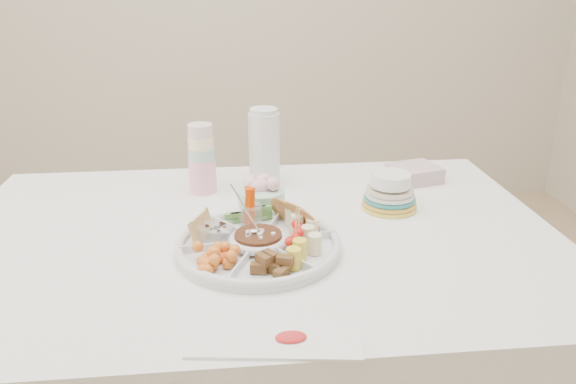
{
  "coord_description": "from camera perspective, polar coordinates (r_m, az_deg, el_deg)",
  "views": [
    {
      "loc": [
        -0.05,
        -1.27,
        1.37
      ],
      "look_at": [
        0.08,
        -0.0,
        0.86
      ],
      "focal_mm": 35.0,
      "sensor_mm": 36.0,
      "label": 1
    }
  ],
  "objects": [
    {
      "name": "plate_stack",
      "position": [
        1.56,
        10.31,
        0.04
      ],
      "size": [
        0.15,
        0.15,
        0.1
      ],
      "primitive_type": "cylinder",
      "rotation": [
        0.0,
        0.0,
        0.01
      ],
      "color": "yellow",
      "rests_on": "dining_table"
    },
    {
      "name": "carrot_cucumber",
      "position": [
        1.41,
        -4.0,
        -1.32
      ],
      "size": [
        0.12,
        0.12,
        0.1
      ],
      "primitive_type": null,
      "rotation": [
        0.0,
        0.0,
        0.12
      ],
      "color": "#E64100",
      "rests_on": "party_tray"
    },
    {
      "name": "placemat",
      "position": [
        1.03,
        -1.42,
        -14.9
      ],
      "size": [
        0.32,
        0.14,
        0.01
      ],
      "primitive_type": "cube",
      "rotation": [
        0.0,
        0.0,
        -0.13
      ],
      "color": "white",
      "rests_on": "dining_table"
    },
    {
      "name": "party_tray",
      "position": [
        1.31,
        -3.03,
        -5.15
      ],
      "size": [
        0.42,
        0.42,
        0.04
      ],
      "primitive_type": "cylinder",
      "rotation": [
        0.0,
        0.0,
        0.12
      ],
      "color": "silver",
      "rests_on": "dining_table"
    },
    {
      "name": "thermos",
      "position": [
        1.69,
        -2.42,
        4.62
      ],
      "size": [
        0.1,
        0.1,
        0.24
      ],
      "primitive_type": "cylinder",
      "rotation": [
        0.0,
        0.0,
        0.02
      ],
      "color": "white",
      "rests_on": "dining_table"
    },
    {
      "name": "flower_bowl",
      "position": [
        1.52,
        -2.71,
        -0.33
      ],
      "size": [
        0.13,
        0.13,
        0.1
      ],
      "primitive_type": "cylinder",
      "rotation": [
        0.0,
        0.0,
        -0.02
      ],
      "color": "silver",
      "rests_on": "dining_table"
    },
    {
      "name": "dining_table",
      "position": [
        1.62,
        -2.95,
        -16.3
      ],
      "size": [
        1.52,
        1.02,
        0.76
      ],
      "primitive_type": "cube",
      "color": "white",
      "rests_on": "floor"
    },
    {
      "name": "napkin_stack",
      "position": [
        1.79,
        12.7,
        1.86
      ],
      "size": [
        0.17,
        0.16,
        0.05
      ],
      "primitive_type": "cube",
      "rotation": [
        0.0,
        0.0,
        0.26
      ],
      "color": "#C3A3AB",
      "rests_on": "dining_table"
    },
    {
      "name": "pita_raisins",
      "position": [
        1.35,
        -8.25,
        -3.56
      ],
      "size": [
        0.13,
        0.13,
        0.06
      ],
      "primitive_type": null,
      "rotation": [
        0.0,
        0.0,
        0.12
      ],
      "color": "#E6C981",
      "rests_on": "party_tray"
    },
    {
      "name": "cup_stack",
      "position": [
        1.65,
        -8.77,
        3.62
      ],
      "size": [
        0.1,
        0.1,
        0.22
      ],
      "primitive_type": "cylinder",
      "rotation": [
        0.0,
        0.0,
        -0.29
      ],
      "color": "silver",
      "rests_on": "dining_table"
    },
    {
      "name": "tortillas",
      "position": [
        1.38,
        1.07,
        -2.7
      ],
      "size": [
        0.11,
        0.11,
        0.06
      ],
      "primitive_type": null,
      "rotation": [
        0.0,
        0.0,
        0.12
      ],
      "color": "#9C6A44",
      "rests_on": "party_tray"
    },
    {
      "name": "banana_tomato",
      "position": [
        1.26,
        2.51,
        -4.45
      ],
      "size": [
        0.11,
        0.11,
        0.08
      ],
      "primitive_type": null,
      "rotation": [
        0.0,
        0.0,
        0.12
      ],
      "color": "#FFEC7B",
      "rests_on": "party_tray"
    },
    {
      "name": "bean_dip",
      "position": [
        1.31,
        -3.04,
        -4.86
      ],
      "size": [
        0.12,
        0.12,
        0.04
      ],
      "primitive_type": "cylinder",
      "rotation": [
        0.0,
        0.0,
        0.12
      ],
      "color": "black",
      "rests_on": "party_tray"
    },
    {
      "name": "cherries",
      "position": [
        1.24,
        -7.67,
        -6.41
      ],
      "size": [
        0.13,
        0.13,
        0.05
      ],
      "primitive_type": null,
      "rotation": [
        0.0,
        0.0,
        0.12
      ],
      "color": "orange",
      "rests_on": "party_tray"
    },
    {
      "name": "granola_chunks",
      "position": [
        1.2,
        -1.93,
        -7.32
      ],
      "size": [
        0.11,
        0.11,
        0.04
      ],
      "primitive_type": null,
      "rotation": [
        0.0,
        0.0,
        0.12
      ],
      "color": "brown",
      "rests_on": "party_tray"
    }
  ]
}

